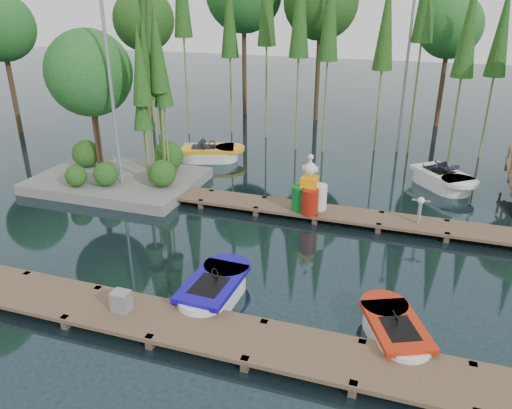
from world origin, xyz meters
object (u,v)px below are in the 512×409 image
(island, at_px, (107,102))
(boat_blue, at_px, (214,290))
(boat_red, at_px, (395,332))
(yellow_barrel, at_px, (302,196))
(utility_cabinet, at_px, (121,301))
(boat_yellow_far, at_px, (210,153))
(drum_cluster, at_px, (310,195))

(island, xyz_separation_m, boat_blue, (6.88, -6.31, -2.93))
(boat_blue, height_order, boat_red, boat_blue)
(island, height_order, yellow_barrel, island)
(utility_cabinet, bearing_deg, boat_red, 11.78)
(boat_yellow_far, height_order, yellow_barrel, boat_yellow_far)
(island, bearing_deg, boat_blue, -42.49)
(boat_red, bearing_deg, boat_yellow_far, 105.77)
(island, distance_m, utility_cabinet, 9.76)
(drum_cluster, bearing_deg, yellow_barrel, 150.78)
(island, bearing_deg, drum_cluster, -6.69)
(island, distance_m, drum_cluster, 8.41)
(boat_yellow_far, bearing_deg, boat_blue, -65.61)
(island, bearing_deg, boat_yellow_far, 57.33)
(boat_yellow_far, relative_size, drum_cluster, 1.64)
(island, xyz_separation_m, utility_cabinet, (5.25, -7.79, -2.64))
(island, distance_m, boat_blue, 9.78)
(boat_red, bearing_deg, island, 125.08)
(island, bearing_deg, yellow_barrel, -5.82)
(boat_blue, height_order, utility_cabinet, boat_blue)
(island, xyz_separation_m, yellow_barrel, (7.76, -0.79, -2.48))
(utility_cabinet, distance_m, yellow_barrel, 7.44)
(boat_blue, relative_size, drum_cluster, 1.38)
(yellow_barrel, bearing_deg, drum_cluster, -29.22)
(boat_blue, distance_m, drum_cluster, 5.52)
(island, distance_m, boat_red, 13.32)
(utility_cabinet, relative_size, yellow_barrel, 0.60)
(boat_red, bearing_deg, boat_blue, 152.18)
(island, height_order, boat_yellow_far, island)
(boat_yellow_far, xyz_separation_m, drum_cluster, (5.61, -4.72, 0.56))
(boat_yellow_far, distance_m, yellow_barrel, 7.04)
(yellow_barrel, bearing_deg, boat_red, -59.03)
(boat_blue, xyz_separation_m, yellow_barrel, (0.88, 5.52, 0.45))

